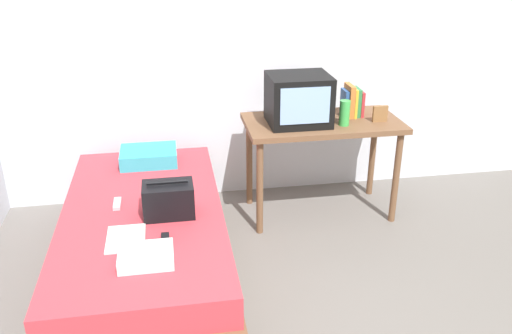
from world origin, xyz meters
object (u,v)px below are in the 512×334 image
Objects in this scene: tv at (298,99)px; remote_dark at (165,241)px; bed at (145,244)px; folded_towel at (146,256)px; desk at (322,133)px; handbag at (169,200)px; magazine at (126,238)px; picture_frame at (380,114)px; pillow at (149,156)px; water_bottle at (345,113)px; book_row at (352,102)px; remote_silver at (117,204)px.

tv is 1.53m from remote_dark.
folded_towel reaches higher than bed.
handbag is at bearing -146.52° from desk.
magazine is (-0.25, -0.24, -0.10)m from handbag.
magazine is 1.04× the size of folded_towel.
picture_frame is 1.73m from pillow.
water_bottle is 0.24m from book_row.
pillow is (-1.42, 0.17, -0.31)m from water_bottle.
magazine is at bearing -140.71° from tv.
folded_towel is (-1.42, -1.14, -0.33)m from water_bottle.
tv is 3.06× the size of remote_silver.
handbag is at bearing -30.07° from bed.
pillow is 2.60× the size of remote_dark.
handbag is (-0.97, -0.75, -0.35)m from tv.
book_row is 1.69× the size of remote_silver.
bed is at bearing -153.09° from desk.
picture_frame is 0.85× the size of remote_silver.
desk reaches higher than magazine.
bed is at bearing 76.69° from magazine.
desk is 0.26m from water_bottle.
handbag is 1.03× the size of magazine.
tv is at bearing -167.36° from book_row.
magazine is 0.27m from folded_towel.
remote_silver is at bearing 152.85° from bed.
remote_dark is at bearing -137.62° from desk.
desk is at bearing 35.69° from magazine.
magazine is at bearing 160.34° from remote_dark.
tv is 0.35m from water_bottle.
remote_dark is 1.08× the size of remote_silver.
handbag is at bearing 44.68° from magazine.
desk is 6.28× the size of water_bottle.
picture_frame is 0.30× the size of pillow.
picture_frame is at bearing -12.90° from desk.
book_row is (1.58, 0.75, 0.63)m from bed.
picture_frame is 0.78× the size of remote_dark.
pillow is at bearing 98.97° from handbag.
tv is 1.81× the size of book_row.
handbag is 0.36m from magazine.
tv is 1.63m from magazine.
remote_silver is at bearing 151.31° from handbag.
pillow is (0.04, 0.72, 0.31)m from bed.
bed is 8.21× the size of book_row.
folded_towel is at bearing -86.42° from bed.
tv reaches higher than remote_dark.
pillow is 1.31m from folded_towel.
water_bottle is 0.29m from picture_frame.
bed is 1.86m from book_row.
magazine is 2.01× the size of remote_silver.
magazine is (-1.53, -0.89, -0.36)m from water_bottle.
bed is 10.82× the size of water_bottle.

